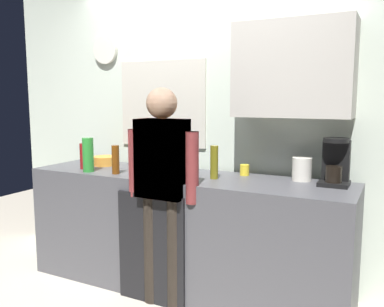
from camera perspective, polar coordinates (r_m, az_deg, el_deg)
The scene contains 17 objects.
ground_plane at distance 3.23m, azimuth -4.02°, elevation -20.41°, with size 8.00×8.00×0.00m, color beige.
kitchen_counter at distance 3.28m, azimuth -1.34°, elevation -11.06°, with size 2.60×0.64×0.93m, color #4C4C51.
dishwasher_panel at distance 3.07m, azimuth -5.85°, elevation -13.37°, with size 0.56×0.02×0.83m, color black.
back_wall_assembly at distance 3.42m, azimuth 3.30°, elevation 5.11°, with size 4.20×0.42×2.60m.
coffee_maker at distance 2.95m, azimuth 19.61°, elevation -1.41°, with size 0.20×0.20×0.33m.
bottle_clear_soda at distance 3.40m, azimuth -14.48°, elevation -0.17°, with size 0.09×0.09×0.28m, color #2D8C33.
bottle_olive_oil at distance 3.00m, azimuth 3.15°, elevation -1.24°, with size 0.06×0.06×0.25m, color olive.
bottle_red_vinegar at distance 3.55m, azimuth -15.07°, elevation -0.36°, with size 0.06×0.06×0.22m, color maroon.
bottle_green_wine at distance 2.92m, azimuth -1.71°, elevation -0.99°, with size 0.07×0.07×0.30m, color #195923.
bottle_amber_beer at distance 3.25m, azimuth -10.76°, elevation -0.85°, with size 0.06×0.06×0.23m, color brown.
cup_white_mug at distance 3.34m, azimuth -8.10°, elevation -1.75°, with size 0.08×0.08×0.10m, color white.
cup_yellow_cup at distance 3.17m, azimuth 7.44°, elevation -2.33°, with size 0.07×0.07×0.09m, color yellow.
mixing_bowl at distance 3.71m, azimuth -12.21°, elevation -1.01°, with size 0.22×0.22×0.08m, color orange.
potted_plant at distance 3.47m, azimuth -7.70°, elevation 0.03°, with size 0.15×0.15×0.23m.
storage_canister at distance 3.05m, azimuth 15.27°, elevation -2.14°, with size 0.14×0.14×0.17m, color silver.
person_at_sink at distance 2.90m, azimuth -4.20°, elevation -3.66°, with size 0.57×0.22×1.60m.
person_guest at distance 2.90m, azimuth -4.20°, elevation -3.66°, with size 0.57×0.22×1.60m.
Camera 1 is at (1.48, -2.43, 1.52)m, focal length 37.72 mm.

